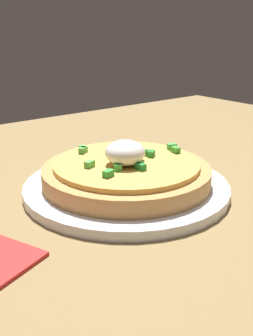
% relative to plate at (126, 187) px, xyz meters
% --- Properties ---
extents(dining_table, '(1.22, 0.86, 0.03)m').
position_rel_plate_xyz_m(dining_table, '(0.04, 0.04, -0.02)').
color(dining_table, olive).
rests_on(dining_table, ground).
extents(plate, '(0.27, 0.27, 0.01)m').
position_rel_plate_xyz_m(plate, '(0.00, 0.00, 0.00)').
color(plate, white).
rests_on(plate, dining_table).
extents(pizza, '(0.22, 0.22, 0.06)m').
position_rel_plate_xyz_m(pizza, '(-0.00, -0.00, 0.02)').
color(pizza, tan).
rests_on(pizza, plate).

